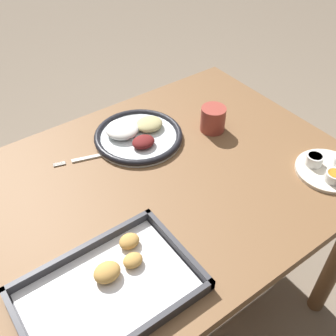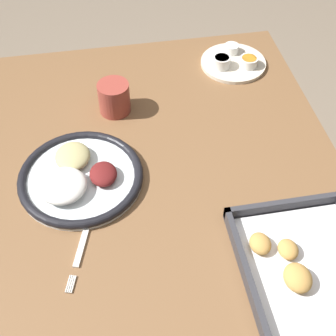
# 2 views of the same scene
# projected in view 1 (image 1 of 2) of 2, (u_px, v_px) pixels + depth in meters

# --- Properties ---
(ground_plane) EXTENTS (8.00, 8.00, 0.00)m
(ground_plane) POSITION_uv_depth(u_px,v_px,m) (166.00, 304.00, 1.57)
(ground_plane) COLOR #7A6B59
(dining_table) EXTENTS (1.06, 0.80, 0.70)m
(dining_table) POSITION_uv_depth(u_px,v_px,m) (165.00, 204.00, 1.17)
(dining_table) COLOR brown
(dining_table) RESTS_ON ground_plane
(dinner_plate) EXTENTS (0.27, 0.27, 0.05)m
(dinner_plate) POSITION_uv_depth(u_px,v_px,m) (137.00, 135.00, 1.21)
(dinner_plate) COLOR silver
(dinner_plate) RESTS_ON dining_table
(fork) EXTENTS (0.19, 0.07, 0.00)m
(fork) POSITION_uv_depth(u_px,v_px,m) (91.00, 157.00, 1.15)
(fork) COLOR silver
(fork) RESTS_ON dining_table
(saucer_plate) EXTENTS (0.18, 0.18, 0.04)m
(saucer_plate) POSITION_uv_depth(u_px,v_px,m) (328.00, 169.00, 1.10)
(saucer_plate) COLOR beige
(saucer_plate) RESTS_ON dining_table
(baking_tray) EXTENTS (0.37, 0.25, 0.04)m
(baking_tray) POSITION_uv_depth(u_px,v_px,m) (108.00, 288.00, 0.83)
(baking_tray) COLOR #333338
(baking_tray) RESTS_ON dining_table
(drinking_cup) EXTENTS (0.08, 0.08, 0.08)m
(drinking_cup) POSITION_uv_depth(u_px,v_px,m) (213.00, 119.00, 1.23)
(drinking_cup) COLOR #993D33
(drinking_cup) RESTS_ON dining_table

